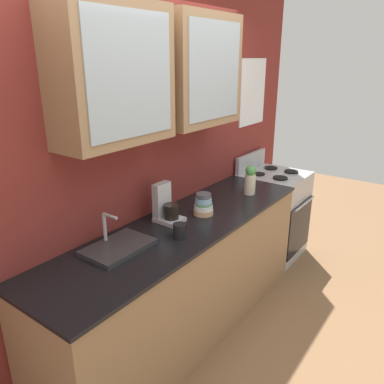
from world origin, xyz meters
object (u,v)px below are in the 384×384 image
object	(u,v)px
bowl_stack	(203,205)
cup_near_sink	(180,231)
stove_range	(272,214)
coffee_maker	(166,207)
vase	(250,180)
sink_faucet	(118,246)

from	to	relation	value
bowl_stack	cup_near_sink	xyz separation A→B (m)	(-0.44, -0.10, -0.02)
bowl_stack	stove_range	bearing A→B (deg)	0.40
stove_range	coffee_maker	size ratio (longest dim) A/B	3.84
stove_range	cup_near_sink	world-z (taller)	stove_range
coffee_maker	vase	bearing A→B (deg)	-13.93
bowl_stack	vase	distance (m)	0.64
sink_faucet	cup_near_sink	bearing A→B (deg)	-30.94
stove_range	sink_faucet	size ratio (longest dim) A/B	2.55
stove_range	coffee_maker	bearing A→B (deg)	174.89
cup_near_sink	coffee_maker	bearing A→B (deg)	56.76
bowl_stack	coffee_maker	distance (m)	0.31
bowl_stack	cup_near_sink	size ratio (longest dim) A/B	1.35
stove_range	vase	xyz separation A→B (m)	(-0.72, -0.08, 0.59)
stove_range	bowl_stack	bearing A→B (deg)	-179.60
bowl_stack	coffee_maker	xyz separation A→B (m)	(-0.27, 0.15, 0.03)
sink_faucet	vase	size ratio (longest dim) A/B	1.65
coffee_maker	sink_faucet	bearing A→B (deg)	-175.65
stove_range	sink_faucet	bearing A→B (deg)	177.23
stove_range	coffee_maker	distance (m)	1.73
sink_faucet	cup_near_sink	xyz separation A→B (m)	(0.36, -0.22, 0.03)
sink_faucet	vase	xyz separation A→B (m)	(1.44, -0.18, 0.11)
stove_range	cup_near_sink	bearing A→B (deg)	-176.37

